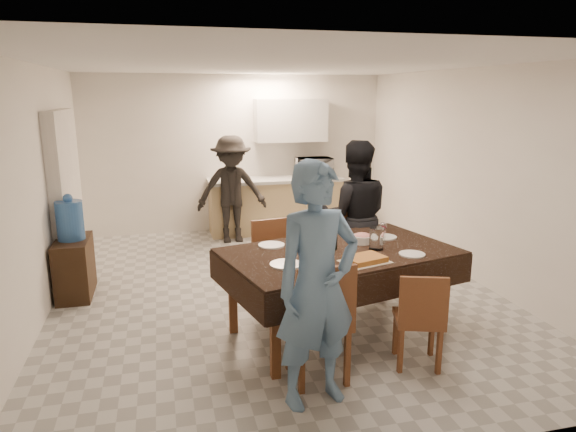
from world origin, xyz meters
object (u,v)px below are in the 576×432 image
water_jug (70,220)px  person_kitchen (232,190)px  water_pitcher (376,239)px  dining_table (340,254)px  microwave (314,167)px  console (75,267)px  person_far (354,217)px  savoury_tart (365,259)px  person_near (317,286)px  wine_bottle (333,233)px

water_jug → person_kitchen: (2.08, 1.79, -0.06)m
water_pitcher → dining_table: bearing=171.9°
microwave → person_kitchen: person_kitchen is taller
console → water_jug: water_jug is taller
dining_table → person_far: 1.19m
water_jug → savoury_tart: water_jug is taller
person_kitchen → microwave: bearing=17.0°
water_pitcher → person_near: size_ratio=0.11×
water_pitcher → water_jug: bearing=150.7°
wine_bottle → person_far: size_ratio=0.18×
microwave → person_kitchen: size_ratio=0.35×
wine_bottle → water_jug: bearing=148.6°
water_jug → microwave: microwave is taller
savoury_tart → person_kitchen: 3.85m
water_pitcher → microwave: microwave is taller
savoury_tart → water_pitcher: bearing=52.9°
console → water_jug: size_ratio=1.64×
person_far → dining_table: bearing=77.2°
water_jug → dining_table: bearing=-31.7°
water_jug → person_far: person_far is taller
water_pitcher → microwave: bearing=81.8°
savoury_tart → microwave: size_ratio=0.69×
water_jug → person_far: (3.19, -0.58, -0.01)m
person_far → person_near: bearing=77.2°
water_pitcher → person_near: person_near is taller
person_near → savoury_tart: bearing=32.6°
person_kitchen → wine_bottle: bearing=-81.4°
dining_table → wine_bottle: wine_bottle is taller
microwave → person_near: size_ratio=0.32×
person_near → microwave: bearing=60.1°
microwave → console: bearing=32.2°
water_jug → savoury_tart: (2.74, -2.01, -0.03)m
water_pitcher → person_near: 1.35m
console → water_pitcher: bearing=-29.3°
savoury_tart → water_jug: bearing=143.7°
dining_table → person_kitchen: bearing=85.8°
person_near → person_far: (1.10, 2.10, -0.03)m
water_pitcher → savoury_tart: 0.42m
water_pitcher → savoury_tart: bearing=-127.1°
wine_bottle → savoury_tart: wine_bottle is taller
wine_bottle → person_far: 1.17m
person_near → water_pitcher: bearing=34.8°
dining_table → savoury_tart: 0.40m
dining_table → person_near: person_near is taller
water_jug → person_kitchen: person_kitchen is taller
person_near → person_kitchen: bearing=76.9°
microwave → person_kitchen: bearing=17.0°
person_kitchen → person_far: bearing=-64.9°
dining_table → person_kitchen: 3.46m
dining_table → person_far: person_far is taller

